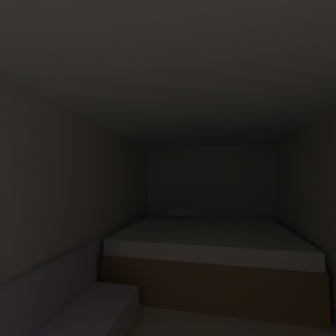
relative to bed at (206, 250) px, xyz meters
The scene contains 5 objects.
ground_plane 1.40m from the bed, 89.79° to the right, with size 6.80×6.80×0.00m, color beige.
wall_back 1.29m from the bed, 89.74° to the left, with size 2.64×0.05×2.13m, color beige.
wall_left 2.00m from the bed, 133.62° to the right, with size 0.05×4.80×2.13m, color beige.
ceiling_slab 2.25m from the bed, 89.79° to the right, with size 2.64×4.80×0.05m, color white.
bed is the anchor object (origin of this frame).
Camera 1 is at (0.13, -0.28, 1.42)m, focal length 22.97 mm.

